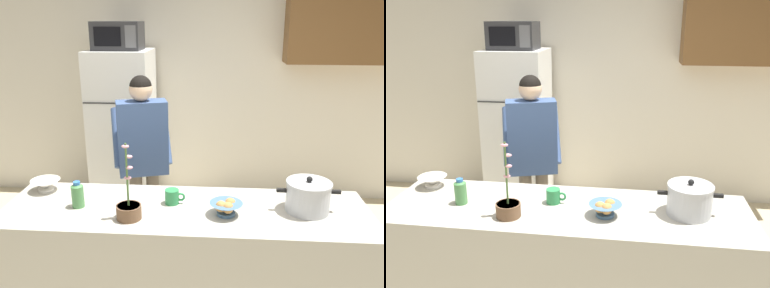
% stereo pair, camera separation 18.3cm
% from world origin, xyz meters
% --- Properties ---
extents(back_wall_unit, '(6.00, 0.48, 2.60)m').
position_xyz_m(back_wall_unit, '(0.25, 2.26, 1.41)').
color(back_wall_unit, silver).
rests_on(back_wall_unit, ground).
extents(kitchen_island, '(2.31, 0.68, 0.92)m').
position_xyz_m(kitchen_island, '(0.00, 0.00, 0.46)').
color(kitchen_island, '#BCB7A8').
rests_on(kitchen_island, ground).
extents(refrigerator, '(0.64, 0.68, 1.75)m').
position_xyz_m(refrigerator, '(-0.84, 1.85, 0.88)').
color(refrigerator, white).
rests_on(refrigerator, ground).
extents(microwave, '(0.48, 0.37, 0.28)m').
position_xyz_m(microwave, '(-0.84, 1.83, 1.89)').
color(microwave, '#2D2D30').
rests_on(microwave, refrigerator).
extents(person_near_pot, '(0.58, 0.52, 1.63)m').
position_xyz_m(person_near_pot, '(-0.45, 0.91, 1.01)').
color(person_near_pot, '#726656').
rests_on(person_near_pot, ground).
extents(cooking_pot, '(0.39, 0.27, 0.23)m').
position_xyz_m(cooking_pot, '(0.76, 0.02, 1.02)').
color(cooking_pot, silver).
rests_on(cooking_pot, kitchen_island).
extents(coffee_mug, '(0.13, 0.09, 0.10)m').
position_xyz_m(coffee_mug, '(-0.09, 0.06, 0.97)').
color(coffee_mug, '#2D8C4C').
rests_on(coffee_mug, kitchen_island).
extents(bread_bowl, '(0.20, 0.20, 0.10)m').
position_xyz_m(bread_bowl, '(0.25, -0.07, 0.97)').
color(bread_bowl, '#4C7299').
rests_on(bread_bowl, kitchen_island).
extents(empty_bowl, '(0.20, 0.20, 0.08)m').
position_xyz_m(empty_bowl, '(-0.99, 0.19, 0.97)').
color(empty_bowl, white).
rests_on(empty_bowl, kitchen_island).
extents(bottle_near_edge, '(0.08, 0.08, 0.17)m').
position_xyz_m(bottle_near_edge, '(-0.68, -0.03, 1.00)').
color(bottle_near_edge, '#4C8C4C').
rests_on(bottle_near_edge, kitchen_island).
extents(potted_orchid, '(0.15, 0.15, 0.47)m').
position_xyz_m(potted_orchid, '(-0.32, -0.16, 0.99)').
color(potted_orchid, brown).
rests_on(potted_orchid, kitchen_island).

